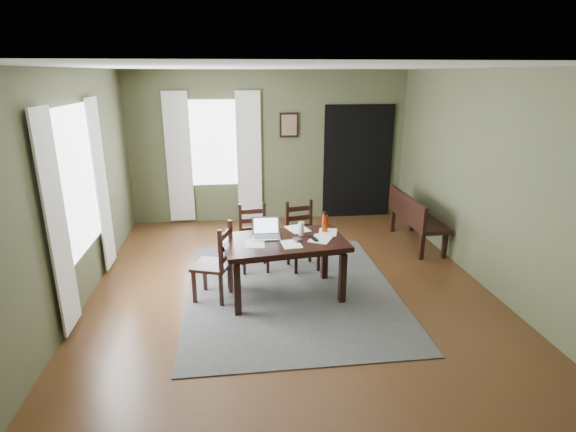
{
  "coord_description": "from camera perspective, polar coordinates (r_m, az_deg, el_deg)",
  "views": [
    {
      "loc": [
        -0.67,
        -5.11,
        2.64
      ],
      "look_at": [
        0.0,
        0.3,
        0.9
      ],
      "focal_mm": 28.0,
      "sensor_mm": 36.0,
      "label": 1
    }
  ],
  "objects": [
    {
      "name": "ground",
      "position": [
        5.79,
        0.37,
        -9.47
      ],
      "size": [
        5.0,
        6.0,
        0.01
      ],
      "color": "#492C16"
    },
    {
      "name": "room_shell",
      "position": [
        5.22,
        0.41,
        8.48
      ],
      "size": [
        5.02,
        6.02,
        2.71
      ],
      "color": "#4B5134",
      "rests_on": "ground"
    },
    {
      "name": "rug",
      "position": [
        5.79,
        0.37,
        -9.37
      ],
      "size": [
        2.6,
        3.2,
        0.01
      ],
      "color": "#414141",
      "rests_on": "ground"
    },
    {
      "name": "dining_table",
      "position": [
        5.41,
        -0.45,
        -3.95
      ],
      "size": [
        1.54,
        1.03,
        0.72
      ],
      "rotation": [
        0.0,
        0.0,
        0.12
      ],
      "color": "black",
      "rests_on": "rug"
    },
    {
      "name": "chair_end",
      "position": [
        5.46,
        -9.15,
        -5.95
      ],
      "size": [
        0.53,
        0.53,
        0.95
      ],
      "rotation": [
        0.0,
        0.0,
        -1.9
      ],
      "color": "black",
      "rests_on": "rug"
    },
    {
      "name": "chair_back_left",
      "position": [
        6.25,
        -4.35,
        -2.88
      ],
      "size": [
        0.42,
        0.42,
        0.9
      ],
      "rotation": [
        0.0,
        0.0,
        0.06
      ],
      "color": "black",
      "rests_on": "rug"
    },
    {
      "name": "chair_back_right",
      "position": [
        6.28,
        1.79,
        -2.6
      ],
      "size": [
        0.48,
        0.48,
        0.93
      ],
      "rotation": [
        0.0,
        0.0,
        0.2
      ],
      "color": "black",
      "rests_on": "rug"
    },
    {
      "name": "bench",
      "position": [
        7.39,
        15.68,
        0.11
      ],
      "size": [
        0.47,
        1.45,
        0.82
      ],
      "rotation": [
        0.0,
        0.0,
        1.57
      ],
      "color": "black",
      "rests_on": "ground"
    },
    {
      "name": "laptop",
      "position": [
        5.47,
        -2.79,
        -2.03
      ],
      "size": [
        0.34,
        0.28,
        0.23
      ],
      "rotation": [
        0.0,
        0.0,
        -0.04
      ],
      "color": "#B7B7BC",
      "rests_on": "dining_table"
    },
    {
      "name": "computer_mouse",
      "position": [
        5.32,
        1.18,
        -3.07
      ],
      "size": [
        0.09,
        0.12,
        0.04
      ],
      "primitive_type": "cube",
      "rotation": [
        0.0,
        0.0,
        0.36
      ],
      "color": "#3F3F42",
      "rests_on": "dining_table"
    },
    {
      "name": "tv_remote",
      "position": [
        5.4,
        3.25,
        -2.86
      ],
      "size": [
        0.1,
        0.2,
        0.02
      ],
      "primitive_type": "cube",
      "rotation": [
        0.0,
        0.0,
        0.24
      ],
      "color": "black",
      "rests_on": "dining_table"
    },
    {
      "name": "drinking_glass",
      "position": [
        5.52,
        1.7,
        -1.59
      ],
      "size": [
        0.07,
        0.07,
        0.16
      ],
      "primitive_type": "cylinder",
      "rotation": [
        0.0,
        0.0,
        0.0
      ],
      "color": "silver",
      "rests_on": "dining_table"
    },
    {
      "name": "water_bottle",
      "position": [
        5.64,
        4.71,
        -0.81
      ],
      "size": [
        0.1,
        0.1,
        0.26
      ],
      "rotation": [
        0.0,
        0.0,
        0.32
      ],
      "color": "#B6320E",
      "rests_on": "dining_table"
    },
    {
      "name": "paper_a",
      "position": [
        5.28,
        -4.32,
        -3.48
      ],
      "size": [
        0.25,
        0.32,
        0.0
      ],
      "primitive_type": "cube",
      "rotation": [
        0.0,
        0.0,
        -0.03
      ],
      "color": "white",
      "rests_on": "dining_table"
    },
    {
      "name": "paper_b",
      "position": [
        5.42,
        4.16,
        -2.9
      ],
      "size": [
        0.36,
        0.38,
        0.0
      ],
      "primitive_type": "cube",
      "rotation": [
        0.0,
        0.0,
        -0.51
      ],
      "color": "white",
      "rests_on": "dining_table"
    },
    {
      "name": "paper_c",
      "position": [
        5.75,
        1.21,
        -1.63
      ],
      "size": [
        0.33,
        0.38,
        0.0
      ],
      "primitive_type": "cube",
      "rotation": [
        0.0,
        0.0,
        0.32
      ],
      "color": "white",
      "rests_on": "dining_table"
    },
    {
      "name": "paper_d",
      "position": [
        5.65,
        5.07,
        -2.05
      ],
      "size": [
        0.29,
        0.33,
        0.0
      ],
      "primitive_type": "cube",
      "rotation": [
        0.0,
        0.0,
        -0.27
      ],
      "color": "white",
      "rests_on": "dining_table"
    },
    {
      "name": "paper_e",
      "position": [
        5.24,
        0.42,
        -3.59
      ],
      "size": [
        0.24,
        0.3,
        0.0
      ],
      "primitive_type": "cube",
      "rotation": [
        0.0,
        0.0,
        0.09
      ],
      "color": "white",
      "rests_on": "dining_table"
    },
    {
      "name": "window_left",
      "position": [
        5.73,
        -25.26,
        4.01
      ],
      "size": [
        0.01,
        1.3,
        1.7
      ],
      "color": "white",
      "rests_on": "ground"
    },
    {
      "name": "window_back",
      "position": [
        8.17,
        -9.43,
        9.11
      ],
      "size": [
        1.0,
        0.01,
        1.5
      ],
      "color": "white",
      "rests_on": "ground"
    },
    {
      "name": "curtain_left_near",
      "position": [
        5.03,
        -27.29,
        -0.96
      ],
      "size": [
        0.03,
        0.48,
        2.3
      ],
      "color": "silver",
      "rests_on": "ground"
    },
    {
      "name": "curtain_left_far",
      "position": [
        6.54,
        -22.62,
        3.61
      ],
      "size": [
        0.03,
        0.48,
        2.3
      ],
      "color": "silver",
      "rests_on": "ground"
    },
    {
      "name": "curtain_back_left",
      "position": [
        8.23,
        -13.69,
        7.14
      ],
      "size": [
        0.44,
        0.03,
        2.3
      ],
      "color": "silver",
      "rests_on": "ground"
    },
    {
      "name": "curtain_back_right",
      "position": [
        8.18,
        -4.97,
        7.51
      ],
      "size": [
        0.44,
        0.03,
        2.3
      ],
      "color": "silver",
      "rests_on": "ground"
    },
    {
      "name": "framed_picture",
      "position": [
        8.19,
        0.13,
        11.48
      ],
      "size": [
        0.34,
        0.03,
        0.44
      ],
      "color": "black",
      "rests_on": "ground"
    },
    {
      "name": "doorway_back",
      "position": [
        8.55,
        8.86,
        6.8
      ],
      "size": [
        1.3,
        0.03,
        2.1
      ],
      "color": "black",
      "rests_on": "ground"
    }
  ]
}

